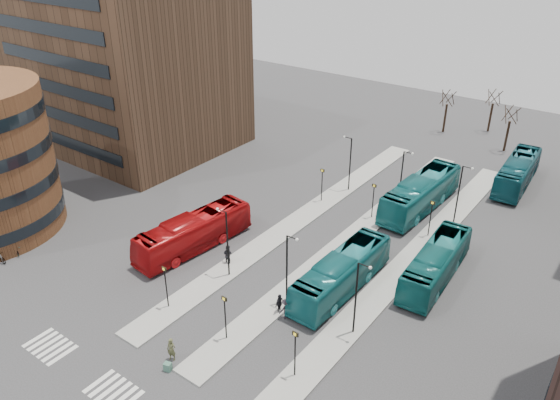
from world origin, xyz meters
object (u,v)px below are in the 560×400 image
Objects in this scene: teal_bus_a at (342,273)px; commuter_a at (228,254)px; teal_bus_c at (436,263)px; commuter_c at (286,309)px; traveller at (171,349)px; commuter_b at (279,304)px; suitcase at (168,367)px; teal_bus_d at (517,172)px; red_bus at (194,232)px; bicycle_far at (16,250)px; teal_bus_b at (421,193)px.

teal_bus_a is 10.26m from commuter_a.
teal_bus_c reaches higher than commuter_c.
commuter_c is (3.73, 8.16, -0.02)m from traveller.
traveller is at bearing 157.37° from commuter_b.
teal_bus_a is 1.04× the size of teal_bus_c.
suitcase is 0.05× the size of teal_bus_d.
commuter_a is (-15.77, -30.99, -0.73)m from teal_bus_d.
teal_bus_a is 5.77m from commuter_c.
red_bus is 6.89× the size of commuter_c.
teal_bus_c is 13.47m from commuter_c.
suitcase is 0.38× the size of bicycle_far.
teal_bus_b is 7.47× the size of commuter_c.
suitcase is at bearing -94.79° from teal_bus_b.
commuter_c is (8.38, -2.94, -0.04)m from commuter_a.
teal_bus_a is at bearing -85.24° from teal_bus_b.
traveller is at bearing -74.22° from bicycle_far.
teal_bus_d is (19.85, 30.96, -0.02)m from red_bus.
red_bus reaches higher than suitcase.
commuter_b is 25.05m from bicycle_far.
teal_bus_a is at bearing -135.96° from teal_bus_c.
teal_bus_c is at bearing -37.85° from commuter_b.
suitcase is 0.34× the size of commuter_a.
bicycle_far is (-32.05, -41.21, -1.21)m from teal_bus_d.
red_bus is 6.75× the size of traveller.
teal_bus_a is 0.90× the size of teal_bus_b.
red_bus reaches higher than teal_bus_d.
commuter_c reaches higher than bicycle_far.
teal_bus_d reaches higher than suitcase.
teal_bus_b is at bearing 61.80° from red_bus.
teal_bus_d reaches higher than commuter_c.
commuter_b is at bearing 59.36° from suitcase.
teal_bus_d is at bearing 63.85° from red_bus.
teal_bus_a is 5.83m from commuter_b.
teal_bus_d is at bearing 79.42° from teal_bus_a.
teal_bus_c is at bearing 47.67° from suitcase.
teal_bus_b is at bearing -22.69° from bicycle_far.
traveller is at bearing 2.12° from commuter_c.
teal_bus_d is 34.73m from commuter_c.
suitcase is at bearing -107.10° from teal_bus_d.
teal_bus_b is at bearing 116.30° from teal_bus_c.
teal_bus_c is at bearing 30.06° from red_bus.
red_bus is 14.17m from traveller.
commuter_a is (-9.90, -2.58, -0.71)m from teal_bus_a.
commuter_a reaches higher than commuter_c.
traveller is (8.74, -11.13, -0.77)m from red_bus.
commuter_b is 0.79m from commuter_c.
traveller reaches higher than commuter_c.
teal_bus_a reaches higher than bicycle_far.
commuter_c is at bearing -55.37° from bicycle_far.
teal_bus_b is 7.12× the size of commuter_a.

